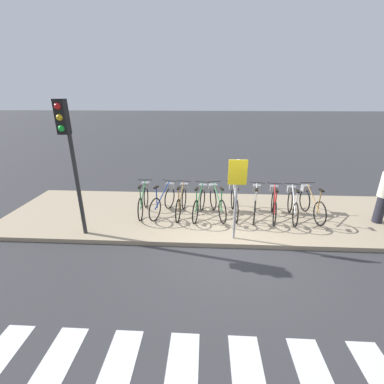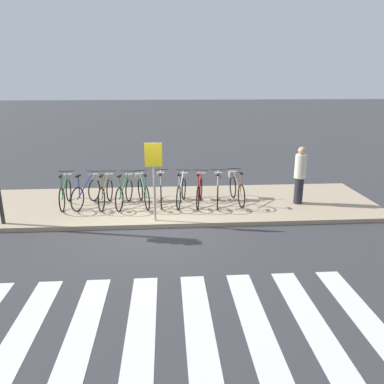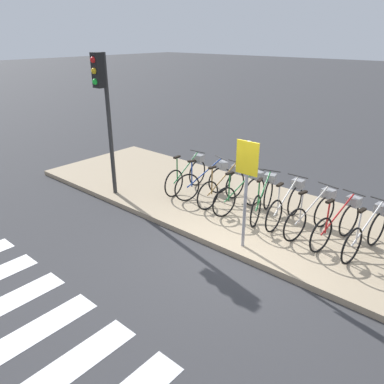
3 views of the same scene
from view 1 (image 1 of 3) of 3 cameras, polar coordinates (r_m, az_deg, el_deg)
ground_plane at (r=6.59m, az=8.31°, el=-12.25°), size 120.00×120.00×0.00m
sidewalk at (r=8.08m, az=7.33°, el=-5.17°), size 13.40×3.48×0.12m
parked_bicycle_0 at (r=8.06m, az=-10.68°, el=-1.52°), size 0.46×1.65×1.01m
parked_bicycle_1 at (r=7.92m, az=-6.24°, el=-1.68°), size 0.65×1.58×1.01m
parked_bicycle_2 at (r=7.82m, az=-2.29°, el=-1.85°), size 0.46×1.65×1.01m
parked_bicycle_3 at (r=7.75m, az=1.76°, el=-2.08°), size 0.50×1.63×1.01m
parked_bicycle_4 at (r=7.80m, az=5.51°, el=-2.00°), size 0.57×1.61×1.01m
parked_bicycle_5 at (r=7.90m, az=9.36°, el=-1.88°), size 0.46×1.65×1.01m
parked_bicycle_6 at (r=7.92m, az=13.90°, el=-2.18°), size 0.50×1.63×1.01m
parked_bicycle_7 at (r=7.99m, az=17.72°, el=-2.37°), size 0.48×1.63×1.01m
parked_bicycle_8 at (r=8.14m, az=21.42°, el=-2.43°), size 0.46×1.64×1.01m
parked_bicycle_9 at (r=8.44m, az=24.89°, el=-2.12°), size 0.46×1.65×1.01m
traffic_light at (r=6.64m, az=-25.84°, el=9.91°), size 0.24×0.40×3.37m
sign_post at (r=6.19m, az=9.91°, el=1.20°), size 0.44×0.07×2.06m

